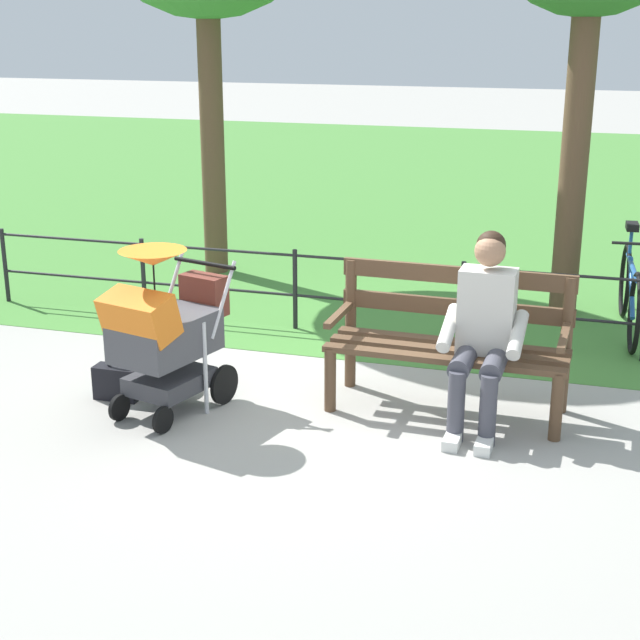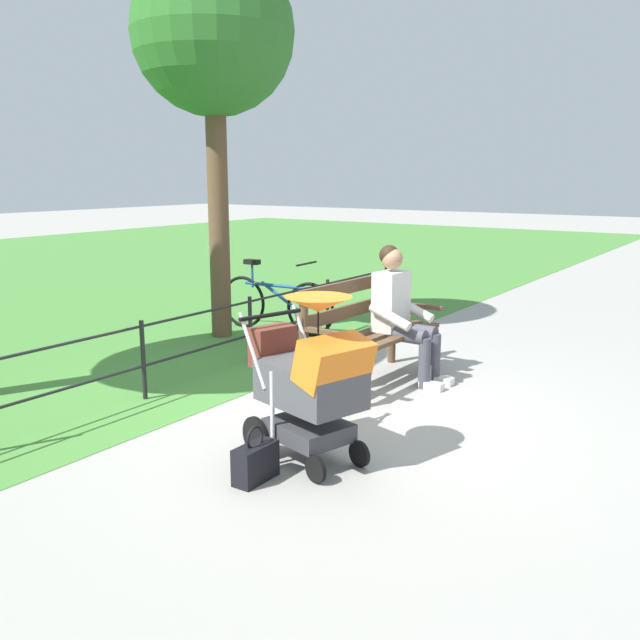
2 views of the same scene
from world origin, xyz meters
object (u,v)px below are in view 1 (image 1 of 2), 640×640
park_bench (450,335)px  bicycle (630,292)px  stroller (165,330)px  handbag (117,382)px  person_on_bench (483,327)px

park_bench → bicycle: (-1.20, -2.02, -0.16)m
stroller → bicycle: bearing=-138.5°
handbag → stroller: bearing=165.1°
park_bench → person_on_bench: bearing=137.4°
person_on_bench → handbag: (2.50, 0.29, -0.55)m
person_on_bench → stroller: person_on_bench is taller
handbag → bicycle: bearing=-143.7°
bicycle → person_on_bench: bearing=66.9°
stroller → park_bench: bearing=-160.6°
park_bench → stroller: stroller is taller
stroller → bicycle: (-3.01, -2.66, -0.23)m
handbag → bicycle: bicycle is taller
person_on_bench → bicycle: person_on_bench is taller
bicycle → stroller: bearing=41.5°
handbag → park_bench: bearing=-167.1°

